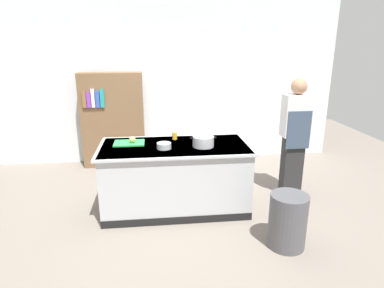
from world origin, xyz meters
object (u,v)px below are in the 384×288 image
at_px(trash_bin, 288,221).
at_px(mixing_bowl, 164,146).
at_px(bookshelf, 113,120).
at_px(stock_pot, 203,141).
at_px(person_chef, 295,135).
at_px(onion, 132,140).
at_px(juice_cup, 175,136).

bearing_deg(trash_bin, mixing_bowl, 145.05).
bearing_deg(bookshelf, mixing_bowl, -65.78).
xyz_separation_m(stock_pot, person_chef, (1.38, 0.34, -0.05)).
distance_m(mixing_bowl, person_chef, 1.93).
bearing_deg(trash_bin, person_chef, 65.97).
xyz_separation_m(onion, person_chef, (2.30, 0.13, -0.05)).
distance_m(onion, juice_cup, 0.59).
bearing_deg(person_chef, mixing_bowl, 114.72).
distance_m(trash_bin, bookshelf, 3.62).
xyz_separation_m(juice_cup, bookshelf, (-1.02, 1.51, -0.10)).
bearing_deg(juice_cup, mixing_bowl, -111.70).
xyz_separation_m(onion, stock_pot, (0.92, -0.21, 0.01)).
relative_size(onion, bookshelf, 0.05).
bearing_deg(stock_pot, person_chef, 13.81).
relative_size(mixing_bowl, juice_cup, 1.81).
height_order(trash_bin, person_chef, person_chef).
height_order(mixing_bowl, person_chef, person_chef).
distance_m(stock_pot, mixing_bowl, 0.51).
bearing_deg(mixing_bowl, trash_bin, -34.95).
xyz_separation_m(stock_pot, mixing_bowl, (-0.51, -0.03, -0.03)).
bearing_deg(bookshelf, juice_cup, -55.92).
height_order(stock_pot, juice_cup, stock_pot).
bearing_deg(trash_bin, stock_pot, 130.22).
height_order(onion, stock_pot, stock_pot).
bearing_deg(trash_bin, onion, 146.04).
bearing_deg(onion, bookshelf, 105.14).
relative_size(person_chef, bookshelf, 1.01).
bearing_deg(juice_cup, onion, -164.08).
bearing_deg(stock_pot, bookshelf, 126.04).
distance_m(onion, trash_bin, 2.18).
distance_m(mixing_bowl, trash_bin, 1.72).
xyz_separation_m(mixing_bowl, person_chef, (1.89, 0.37, -0.02)).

